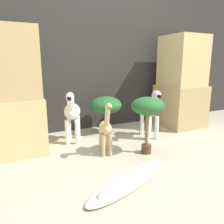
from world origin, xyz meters
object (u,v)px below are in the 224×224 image
object	(u,v)px
zebra_right	(150,110)
surfboard	(129,180)
zebra_left	(72,113)
potted_palm_back	(148,108)
potted_palm_front	(106,106)
giraffe_figurine	(106,128)

from	to	relation	value
zebra_right	surfboard	world-z (taller)	zebra_right
zebra_left	potted_palm_back	distance (m)	0.97
potted_palm_front	surfboard	xyz separation A→B (m)	(-0.39, -1.34, -0.37)
giraffe_figurine	potted_palm_back	world-z (taller)	potted_palm_back
zebra_right	potted_palm_front	distance (m)	0.64
zebra_left	zebra_right	bearing A→B (deg)	-16.72
zebra_left	surfboard	size ratio (longest dim) A/B	0.65
giraffe_figurine	potted_palm_front	xyz separation A→B (m)	(0.32, 0.69, 0.09)
zebra_left	potted_palm_back	xyz separation A→B (m)	(0.65, -0.72, 0.13)
giraffe_figurine	potted_palm_front	distance (m)	0.76
surfboard	zebra_right	bearing A→B (deg)	46.39
surfboard	potted_palm_front	bearing A→B (deg)	73.68
zebra_left	potted_palm_front	bearing A→B (deg)	16.11
potted_palm_front	surfboard	bearing A→B (deg)	-106.32
zebra_left	potted_palm_front	distance (m)	0.56
potted_palm_front	potted_palm_back	xyz separation A→B (m)	(0.11, -0.87, 0.12)
zebra_right	potted_palm_front	xyz separation A→B (m)	(-0.45, 0.45, 0.01)
zebra_right	surfboard	xyz separation A→B (m)	(-0.84, -0.88, -0.37)
zebra_right	giraffe_figurine	size ratio (longest dim) A/B	1.09
zebra_left	potted_palm_back	world-z (taller)	zebra_left
potted_palm_back	surfboard	bearing A→B (deg)	-136.92
potted_palm_back	potted_palm_front	bearing A→B (deg)	96.88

